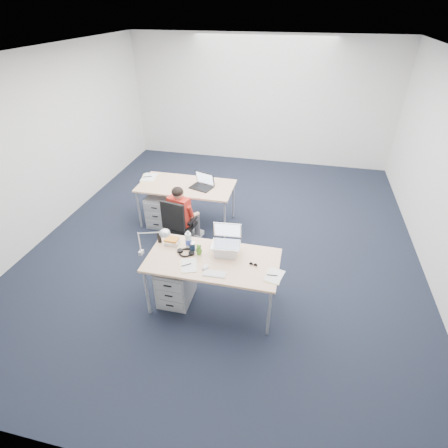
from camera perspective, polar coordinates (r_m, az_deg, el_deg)
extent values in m
plane|color=black|center=(5.85, 0.59, -2.34)|extent=(7.00, 7.00, 0.00)
cube|color=silver|center=(8.47, 6.03, 19.24)|extent=(6.00, 0.02, 2.80)
cube|color=silver|center=(2.51, -17.95, -21.44)|extent=(6.00, 0.02, 2.80)
cube|color=silver|center=(6.47, -26.89, 11.60)|extent=(0.02, 7.00, 2.80)
cube|color=white|center=(4.81, 0.79, 26.01)|extent=(6.00, 7.00, 0.01)
cube|color=tan|center=(4.25, -1.86, -5.94)|extent=(1.60, 0.80, 0.03)
cylinder|color=#B7BABC|center=(4.46, -12.48, -10.86)|extent=(0.04, 0.04, 0.70)
cylinder|color=#B7BABC|center=(4.15, 7.36, -14.24)|extent=(0.04, 0.04, 0.70)
cylinder|color=#B7BABC|center=(4.93, -9.26, -5.46)|extent=(0.04, 0.04, 0.70)
cylinder|color=#B7BABC|center=(4.66, 8.37, -8.03)|extent=(0.04, 0.04, 0.70)
cube|color=tan|center=(5.97, -6.21, 6.19)|extent=(1.60, 0.80, 0.03)
cylinder|color=#B7BABC|center=(6.13, -13.71, 2.27)|extent=(0.04, 0.04, 0.70)
cylinder|color=#B7BABC|center=(5.67, 0.11, 0.62)|extent=(0.04, 0.04, 0.70)
cylinder|color=#B7BABC|center=(6.68, -11.23, 5.27)|extent=(0.04, 0.04, 0.70)
cylinder|color=#B7BABC|center=(6.26, 1.54, 3.96)|extent=(0.04, 0.04, 0.70)
cylinder|color=black|center=(5.56, -6.95, -1.94)|extent=(0.04, 0.04, 0.36)
cube|color=black|center=(5.45, -7.08, -0.32)|extent=(0.46, 0.46, 0.06)
cube|color=black|center=(5.16, -8.36, 1.24)|extent=(0.38, 0.11, 0.45)
cube|color=red|center=(5.33, -7.28, 2.13)|extent=(0.36, 0.26, 0.45)
sphere|color=tan|center=(5.18, -7.51, 5.08)|extent=(0.17, 0.17, 0.17)
cube|color=#9B9EA0|center=(4.64, -7.87, -9.43)|extent=(0.40, 0.50, 0.55)
cube|color=#9B9EA0|center=(6.22, -10.26, 2.39)|extent=(0.40, 0.50, 0.55)
cube|color=white|center=(4.03, -1.61, -8.12)|extent=(0.27, 0.12, 0.01)
ellipsoid|color=white|center=(4.10, -3.07, -7.05)|extent=(0.09, 0.12, 0.04)
cylinder|color=#142240|center=(4.36, -5.16, -3.68)|extent=(0.08, 0.08, 0.11)
cylinder|color=silver|center=(4.37, -5.85, -2.58)|extent=(0.09, 0.09, 0.25)
cube|color=silver|center=(4.51, -8.48, -2.81)|extent=(0.22, 0.19, 0.08)
cube|color=black|center=(4.54, -10.50, -2.08)|extent=(0.05, 0.04, 0.17)
cube|color=#FFE893|center=(4.16, -5.93, -6.78)|extent=(0.26, 0.31, 0.01)
cube|color=#FFE893|center=(4.04, 8.09, -8.40)|extent=(0.23, 0.29, 0.01)
cylinder|color=white|center=(5.97, -2.57, 7.13)|extent=(0.10, 0.10, 0.11)
cube|color=white|center=(6.32, -12.22, 7.43)|extent=(0.28, 0.36, 0.01)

